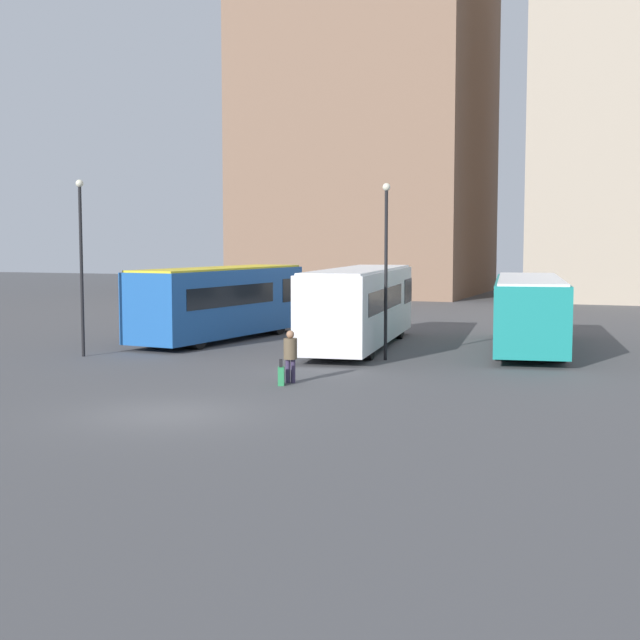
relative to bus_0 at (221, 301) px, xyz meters
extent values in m
plane|color=#4C4C4F|center=(6.51, -15.47, -1.72)|extent=(160.00, 160.00, 0.00)
cube|color=#7F604C|center=(-4.90, 36.04, 12.34)|extent=(18.07, 17.51, 28.13)
cube|color=#1E56A3|center=(-0.01, -0.09, -0.05)|extent=(3.66, 10.51, 2.84)
cube|color=black|center=(0.45, 4.11, 0.31)|extent=(2.79, 2.16, 1.08)
cube|color=black|center=(-0.11, -1.01, 0.31)|extent=(3.29, 6.83, 0.85)
cube|color=yellow|center=(-0.01, -0.09, 1.41)|extent=(3.43, 10.28, 0.08)
cylinder|color=black|center=(0.34, 3.08, -1.26)|extent=(2.54, 1.18, 0.92)
cylinder|color=black|center=(-0.36, -3.26, -1.26)|extent=(2.54, 1.18, 0.92)
cube|color=silver|center=(6.54, -0.43, -0.01)|extent=(3.99, 12.03, 2.83)
cube|color=black|center=(5.92, 4.37, 0.35)|extent=(2.80, 2.47, 1.07)
cube|color=black|center=(6.67, -1.48, 0.35)|extent=(3.48, 7.82, 0.85)
cube|color=white|center=(6.54, -0.43, 1.45)|extent=(3.76, 11.77, 0.08)
cylinder|color=black|center=(6.07, 3.20, -1.17)|extent=(2.53, 1.39, 1.09)
cylinder|color=black|center=(7.00, -4.06, -1.17)|extent=(2.53, 1.39, 1.09)
cube|color=#19847F|center=(13.03, 1.38, -0.17)|extent=(4.38, 11.71, 2.49)
cube|color=black|center=(12.28, 6.01, 0.14)|extent=(2.94, 2.49, 0.95)
cube|color=black|center=(13.19, 0.36, 0.14)|extent=(3.75, 7.65, 0.75)
cube|color=white|center=(13.03, 1.38, 1.11)|extent=(4.14, 11.45, 0.08)
cylinder|color=black|center=(12.47, 4.88, -1.17)|extent=(2.64, 1.48, 1.10)
cylinder|color=black|center=(13.59, -2.12, -1.17)|extent=(2.64, 1.48, 1.10)
cylinder|color=#382D4C|center=(7.38, -9.85, -1.35)|extent=(0.18, 0.18, 0.73)
cylinder|color=#382D4C|center=(7.53, -9.79, -1.35)|extent=(0.18, 0.18, 0.73)
cylinder|color=brown|center=(7.45, -9.82, -0.67)|extent=(0.53, 0.53, 0.64)
sphere|color=#9E7051|center=(7.45, -9.82, -0.23)|extent=(0.24, 0.24, 0.24)
cube|color=#28844C|center=(7.37, -10.33, -1.44)|extent=(0.28, 0.36, 0.56)
cube|color=black|center=(7.41, -10.43, -1.03)|extent=(0.10, 0.06, 0.25)
cylinder|color=black|center=(8.63, -3.76, 1.36)|extent=(0.12, 0.12, 6.16)
sphere|color=beige|center=(8.63, -3.76, 4.52)|extent=(0.28, 0.28, 0.28)
cylinder|color=black|center=(-2.24, -6.85, 1.46)|extent=(0.12, 0.12, 6.35)
sphere|color=beige|center=(-2.24, -6.85, 4.71)|extent=(0.28, 0.28, 0.28)
camera|label=1|loc=(17.97, -34.56, 2.61)|focal=50.00mm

